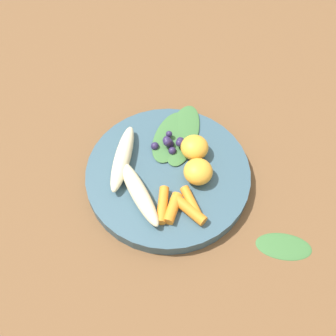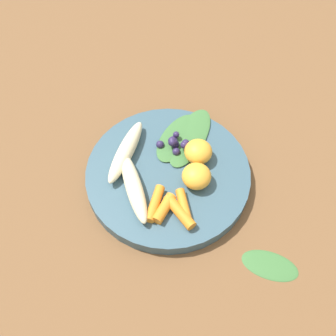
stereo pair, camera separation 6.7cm
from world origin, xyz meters
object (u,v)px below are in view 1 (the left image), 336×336
object	(u,v)px
bowl	(168,175)
kale_leaf_stray	(284,246)
orange_segment_near	(195,147)
banana_peeled_right	(123,158)
banana_peeled_left	(139,192)

from	to	relation	value
bowl	kale_leaf_stray	size ratio (longest dim) A/B	3.17
orange_segment_near	kale_leaf_stray	world-z (taller)	orange_segment_near
bowl	banana_peeled_right	size ratio (longest dim) A/B	2.07
banana_peeled_right	orange_segment_near	bearing A→B (deg)	107.97
banana_peeled_left	banana_peeled_right	distance (m)	0.07
bowl	banana_peeled_right	distance (m)	0.08
bowl	kale_leaf_stray	bearing A→B (deg)	78.36
orange_segment_near	banana_peeled_right	bearing A→B (deg)	-58.31
banana_peeled_left	bowl	bearing A→B (deg)	108.84
banana_peeled_left	kale_leaf_stray	world-z (taller)	banana_peeled_left
bowl	banana_peeled_right	world-z (taller)	banana_peeled_right
bowl	kale_leaf_stray	world-z (taller)	bowl
banana_peeled_right	kale_leaf_stray	distance (m)	0.29
bowl	banana_peeled_left	size ratio (longest dim) A/B	2.07
banana_peeled_right	kale_leaf_stray	xyz separation A→B (m)	(0.03, 0.28, -0.03)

